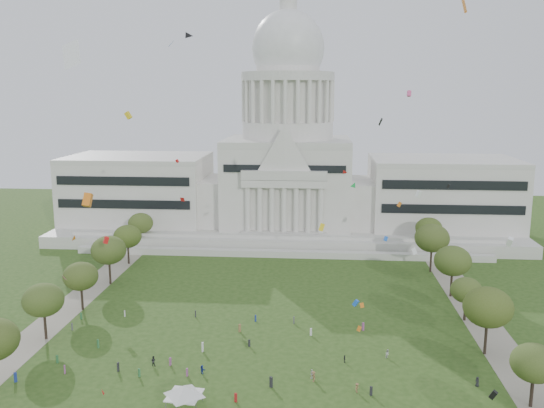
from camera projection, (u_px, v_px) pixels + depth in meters
name	position (u px, v px, depth m)	size (l,w,h in m)	color
ground	(251.00, 390.00, 99.42)	(400.00, 400.00, 0.00)	#294816
capitol	(287.00, 172.00, 206.29)	(160.00, 64.50, 91.30)	beige
path_left	(60.00, 315.00, 132.55)	(8.00, 160.00, 0.04)	gray
path_right	(486.00, 329.00, 124.98)	(8.00, 160.00, 0.04)	gray
row_tree_r_1	(534.00, 363.00, 92.60)	(7.58, 7.58, 10.78)	black
row_tree_l_2	(43.00, 300.00, 118.27)	(8.42, 8.42, 11.97)	black
row_tree_r_2	(488.00, 307.00, 111.15)	(9.55, 9.55, 13.58)	black
row_tree_l_3	(81.00, 276.00, 134.50)	(8.12, 8.12, 11.55)	black
row_tree_r_3	(466.00, 290.00, 128.30)	(7.01, 7.01, 9.98)	black
row_tree_l_4	(109.00, 250.00, 152.38)	(9.29, 9.29, 13.21)	black
row_tree_r_4	(453.00, 261.00, 143.07)	(9.19, 9.19, 13.06)	black
row_tree_l_5	(128.00, 236.00, 170.84)	(8.33, 8.33, 11.85)	black
row_tree_r_5	(432.00, 238.00, 162.77)	(9.82, 9.82, 13.96)	black
row_tree_l_6	(141.00, 223.00, 188.74)	(8.19, 8.19, 11.64)	black
row_tree_r_6	(429.00, 228.00, 180.39)	(8.42, 8.42, 11.97)	black
event_tent	(184.00, 390.00, 93.01)	(8.17, 8.17, 4.10)	#4C4C4C
person_0	(477.00, 382.00, 100.35)	(0.87, 0.57, 1.78)	#26262B
person_2	(388.00, 354.00, 111.09)	(0.86, 0.53, 1.77)	silver
person_3	(313.00, 376.00, 102.01)	(1.26, 0.65, 1.96)	olive
person_4	(312.00, 374.00, 103.21)	(1.01, 0.55, 1.73)	silver
person_5	(202.00, 369.00, 104.93)	(1.53, 0.60, 1.65)	navy
person_8	(153.00, 361.00, 107.92)	(0.93, 0.58, 1.92)	#26262B
person_9	(357.00, 388.00, 98.31)	(1.11, 0.57, 1.72)	olive
person_10	(345.00, 359.00, 109.26)	(0.86, 0.47, 1.47)	#26262B
distant_crowd	(190.00, 348.00, 113.53)	(63.73, 36.16, 1.95)	navy
kite_swarm	(242.00, 216.00, 100.99)	(86.82, 110.01, 61.99)	black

